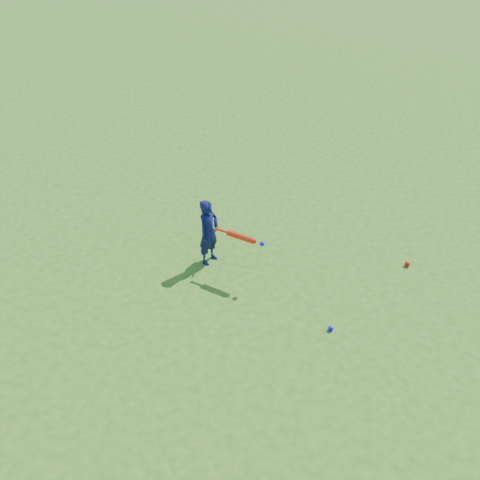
{
  "coord_description": "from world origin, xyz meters",
  "views": [
    {
      "loc": [
        2.18,
        -5.6,
        4.68
      ],
      "look_at": [
        1.06,
        0.13,
        0.54
      ],
      "focal_mm": 40.0,
      "sensor_mm": 36.0,
      "label": 1
    }
  ],
  "objects_px": {
    "bat_swing": "(243,237)",
    "child": "(209,232)",
    "ground_ball_red": "(407,264)",
    "ground_ball_blue": "(331,328)"
  },
  "relations": [
    {
      "from": "child",
      "to": "ground_ball_blue",
      "type": "xyz_separation_m",
      "value": [
        1.78,
        -1.08,
        -0.46
      ]
    },
    {
      "from": "bat_swing",
      "to": "child",
      "type": "bearing_deg",
      "value": 175.36
    },
    {
      "from": "child",
      "to": "ground_ball_red",
      "type": "xyz_separation_m",
      "value": [
        2.77,
        0.41,
        -0.46
      ]
    },
    {
      "from": "ground_ball_blue",
      "to": "bat_swing",
      "type": "relative_size",
      "value": 0.09
    },
    {
      "from": "ground_ball_red",
      "to": "ground_ball_blue",
      "type": "relative_size",
      "value": 1.13
    },
    {
      "from": "child",
      "to": "ground_ball_red",
      "type": "distance_m",
      "value": 2.84
    },
    {
      "from": "ground_ball_red",
      "to": "ground_ball_blue",
      "type": "bearing_deg",
      "value": -123.63
    },
    {
      "from": "ground_ball_red",
      "to": "child",
      "type": "bearing_deg",
      "value": -171.54
    },
    {
      "from": "child",
      "to": "ground_ball_red",
      "type": "bearing_deg",
      "value": -58.58
    },
    {
      "from": "ground_ball_red",
      "to": "ground_ball_blue",
      "type": "distance_m",
      "value": 1.79
    }
  ]
}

